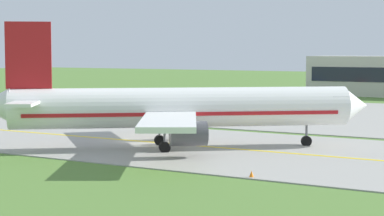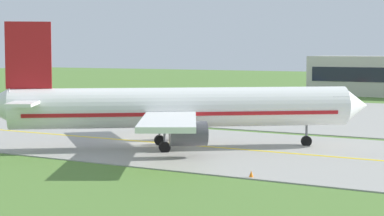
# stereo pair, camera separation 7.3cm
# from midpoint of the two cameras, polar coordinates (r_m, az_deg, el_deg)

# --- Properties ---
(ground_plane) EXTENTS (500.00, 500.00, 0.00)m
(ground_plane) POSITION_cam_midpoint_polar(r_m,az_deg,el_deg) (77.70, -4.45, -2.72)
(ground_plane) COLOR #517A33
(taxiway_strip) EXTENTS (240.00, 28.00, 0.10)m
(taxiway_strip) POSITION_cam_midpoint_polar(r_m,az_deg,el_deg) (77.69, -4.45, -2.68)
(taxiway_strip) COLOR #9E9B93
(taxiway_strip) RESTS_ON ground
(apron_pad) EXTENTS (140.00, 52.00, 0.10)m
(apron_pad) POSITION_cam_midpoint_polar(r_m,az_deg,el_deg) (110.75, 12.64, -0.59)
(apron_pad) COLOR #9E9B93
(apron_pad) RESTS_ON ground
(taxiway_centreline) EXTENTS (220.00, 0.60, 0.01)m
(taxiway_centreline) POSITION_cam_midpoint_polar(r_m,az_deg,el_deg) (77.69, -4.45, -2.64)
(taxiway_centreline) COLOR yellow
(taxiway_centreline) RESTS_ON taxiway_strip
(airplane_lead) EXTENTS (33.13, 29.41, 12.70)m
(airplane_lead) POSITION_cam_midpoint_polar(r_m,az_deg,el_deg) (71.53, -1.24, -0.01)
(airplane_lead) COLOR white
(airplane_lead) RESTS_ON ground
(service_truck_baggage) EXTENTS (3.52, 6.32, 2.65)m
(service_truck_baggage) POSITION_cam_midpoint_polar(r_m,az_deg,el_deg) (129.72, 5.23, 0.91)
(service_truck_baggage) COLOR red
(service_truck_baggage) RESTS_ON ground
(service_truck_fuel) EXTENTS (6.16, 4.97, 2.60)m
(service_truck_fuel) POSITION_cam_midpoint_polar(r_m,az_deg,el_deg) (127.08, -6.07, 0.83)
(service_truck_fuel) COLOR #264CA5
(service_truck_fuel) RESTS_ON ground
(traffic_cone_near_edge) EXTENTS (0.44, 0.44, 0.60)m
(traffic_cone_near_edge) POSITION_cam_midpoint_polar(r_m,az_deg,el_deg) (55.80, 4.74, -5.32)
(traffic_cone_near_edge) COLOR orange
(traffic_cone_near_edge) RESTS_ON ground
(traffic_cone_mid_edge) EXTENTS (0.44, 0.44, 0.60)m
(traffic_cone_mid_edge) POSITION_cam_midpoint_polar(r_m,az_deg,el_deg) (86.87, 0.71, -1.72)
(traffic_cone_mid_edge) COLOR orange
(traffic_cone_mid_edge) RESTS_ON ground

